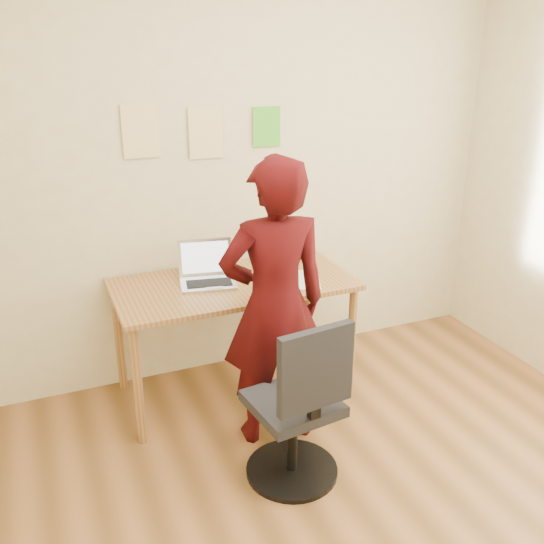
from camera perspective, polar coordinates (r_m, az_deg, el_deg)
name	(u,v)px	position (r m, az deg, el deg)	size (l,w,h in m)	color
room	(404,254)	(2.29, 12.29, 1.69)	(3.58, 3.58, 2.78)	brown
desk	(233,295)	(3.62, -3.67, -2.22)	(1.40, 0.70, 0.74)	#A17637
laptop	(207,274)	(3.58, -6.12, -0.15)	(0.37, 0.34, 0.23)	silver
paper_sheet	(301,279)	(3.62, 2.78, -0.70)	(0.21, 0.30, 0.00)	white
phone	(272,290)	(3.45, -0.03, -1.71)	(0.07, 0.12, 0.01)	black
wall_note_left	(141,131)	(3.59, -12.26, 12.80)	(0.21, 0.00, 0.30)	#F7DA93
wall_note_mid	(206,133)	(3.69, -6.23, 12.90)	(0.21, 0.00, 0.30)	#F7DA93
wall_note_right	(267,127)	(3.81, -0.50, 13.51)	(0.18, 0.00, 0.24)	#50CA2D
office_chair	(299,414)	(3.02, 2.56, -13.25)	(0.47, 0.47, 0.91)	black
person	(274,305)	(3.15, 0.21, -3.15)	(0.58, 0.38, 1.58)	#340708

